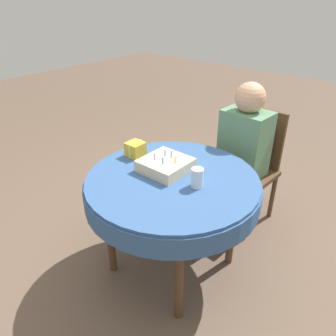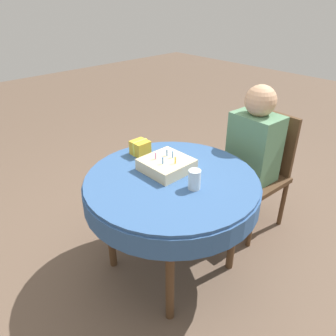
{
  "view_description": "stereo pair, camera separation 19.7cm",
  "coord_description": "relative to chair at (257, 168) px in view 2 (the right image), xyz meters",
  "views": [
    {
      "loc": [
        1.06,
        -1.3,
        1.72
      ],
      "look_at": [
        -0.05,
        0.01,
        0.76
      ],
      "focal_mm": 35.0,
      "sensor_mm": 36.0,
      "label": 1
    },
    {
      "loc": [
        1.2,
        -1.17,
        1.72
      ],
      "look_at": [
        -0.05,
        0.01,
        0.76
      ],
      "focal_mm": 35.0,
      "sensor_mm": 36.0,
      "label": 2
    }
  ],
  "objects": [
    {
      "name": "gift_box",
      "position": [
        -0.44,
        -0.79,
        0.28
      ],
      "size": [
        0.11,
        0.11,
        0.1
      ],
      "color": "gold",
      "rests_on": "dining_table"
    },
    {
      "name": "drinking_glass",
      "position": [
        0.1,
        -0.85,
        0.29
      ],
      "size": [
        0.07,
        0.07,
        0.12
      ],
      "color": "silver",
      "rests_on": "dining_table"
    },
    {
      "name": "birthday_cake",
      "position": [
        -0.16,
        -0.82,
        0.27
      ],
      "size": [
        0.27,
        0.27,
        0.12
      ],
      "color": "beige",
      "rests_on": "dining_table"
    },
    {
      "name": "dining_table",
      "position": [
        -0.07,
        -0.86,
        0.15
      ],
      "size": [
        1.06,
        1.06,
        0.72
      ],
      "color": "#335689",
      "rests_on": "ground_plane"
    },
    {
      "name": "chair",
      "position": [
        0.0,
        0.0,
        0.0
      ],
      "size": [
        0.49,
        0.49,
        0.91
      ],
      "rotation": [
        0.0,
        0.0,
        -0.07
      ],
      "color": "#4C331E",
      "rests_on": "ground_plane"
    },
    {
      "name": "person",
      "position": [
        -0.01,
        -0.1,
        0.21
      ],
      "size": [
        0.35,
        0.35,
        1.14
      ],
      "rotation": [
        0.0,
        0.0,
        -0.07
      ],
      "color": "tan",
      "rests_on": "ground_plane"
    },
    {
      "name": "ground_plane",
      "position": [
        -0.07,
        -0.86,
        -0.48
      ],
      "size": [
        12.0,
        12.0,
        0.0
      ],
      "primitive_type": "plane",
      "color": "brown"
    }
  ]
}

